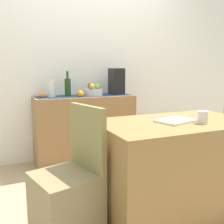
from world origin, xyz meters
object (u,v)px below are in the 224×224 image
Objects in this scene: ceramic_vase at (51,89)px; open_book at (175,121)px; sideboard_console at (85,129)px; fruit_bowl at (93,92)px; wine_bottle at (68,87)px; coffee_maker at (116,82)px; dining_table at (175,166)px; chair_near_window at (68,199)px; coffee_cup at (202,117)px.

ceramic_vase is 1.57m from open_book.
sideboard_console is 5.98× the size of ceramic_vase.
wine_bottle is (-0.31, 0.00, 0.07)m from fruit_bowl.
coffee_maker reaches higher than ceramic_vase.
sideboard_console is at bearing 103.35° from dining_table.
chair_near_window is at bearing -104.45° from wine_bottle.
chair_near_window is (-0.67, -1.37, -0.60)m from fruit_bowl.
ceramic_vase reaches higher than open_book.
sideboard_console is 4.78× the size of fruit_bowl.
dining_table is at bearing 128.74° from coffee_cup.
coffee_cup is at bearing -89.36° from coffee_maker.
dining_table is 4.44× the size of open_book.
open_book reaches higher than dining_table.
sideboard_console is at bearing 180.00° from fruit_bowl.
wine_bottle is at bearing 180.00° from coffee_maker.
fruit_bowl is 2.71× the size of coffee_cup.
sideboard_console is at bearing 180.00° from coffee_maker.
coffee_maker is 3.56× the size of coffee_cup.
wine_bottle reaches higher than coffee_cup.
open_book is 0.20m from coffee_cup.
fruit_bowl is 0.76× the size of coffee_maker.
open_book is (0.19, -1.40, -0.12)m from fruit_bowl.
wine_bottle is 0.19m from ceramic_vase.
dining_table is at bearing -62.24° from ceramic_vase.
coffee_maker reaches higher than sideboard_console.
coffee_maker is 1.52m from dining_table.
coffee_maker is (0.32, 0.00, 0.12)m from fruit_bowl.
wine_bottle is at bearing 0.00° from ceramic_vase.
wine_bottle reaches higher than ceramic_vase.
ceramic_vase is 2.16× the size of coffee_cup.
ceramic_vase is at bearing 180.00° from coffee_maker.
chair_near_window is at bearing -96.67° from ceramic_vase.
coffee_cup is (0.84, -1.52, -0.14)m from ceramic_vase.
fruit_bowl is at bearing 64.11° from chair_near_window.
dining_table is 0.89m from chair_near_window.
ceramic_vase is 0.72× the size of open_book.
coffee_cup reaches higher than open_book.
fruit_bowl is at bearing 0.00° from sideboard_console.
coffee_cup reaches higher than dining_table.
coffee_cup is at bearing -51.26° from dining_table.
coffee_maker is at bearing 69.72° from open_book.
ceramic_vase is at bearing 101.52° from open_book.
chair_near_window is at bearing 163.56° from open_book.
coffee_maker is at bearing 0.00° from ceramic_vase.
open_book is (0.50, -1.40, -0.19)m from wine_bottle.
sideboard_console is at bearing 0.00° from ceramic_vase.
coffee_maker reaches higher than chair_near_window.
open_book is at bearing -95.45° from coffee_maker.
coffee_cup is (0.34, -1.52, -0.08)m from fruit_bowl.
fruit_bowl is at bearing 82.76° from open_book.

